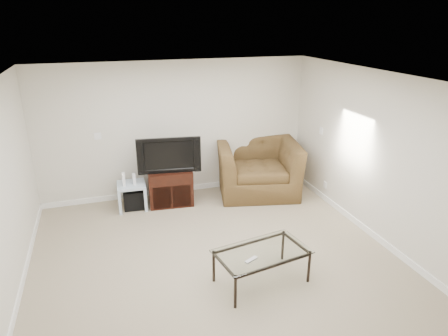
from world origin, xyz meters
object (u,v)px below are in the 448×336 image
object	(u,v)px
subwoofer	(134,199)
recliner	(258,159)
television	(169,154)
side_table	(132,196)
coffee_table	(261,266)
tv_stand	(170,186)

from	to	relation	value
subwoofer	recliner	distance (m)	2.41
television	subwoofer	size ratio (longest dim) A/B	2.87
side_table	recliner	bearing A→B (deg)	0.00
television	coffee_table	bearing A→B (deg)	-68.02
side_table	coffee_table	distance (m)	2.99
recliner	coffee_table	world-z (taller)	recliner
tv_stand	recliner	distance (m)	1.73
tv_stand	television	xyz separation A→B (m)	(-0.00, -0.03, 0.64)
tv_stand	coffee_table	world-z (taller)	tv_stand
television	recliner	bearing A→B (deg)	8.82
tv_stand	recliner	world-z (taller)	recliner
coffee_table	tv_stand	bearing A→B (deg)	104.02
subwoofer	recliner	xyz separation A→B (m)	(2.35, -0.02, 0.50)
tv_stand	coffee_table	distance (m)	2.75
side_table	subwoofer	world-z (taller)	side_table
television	side_table	world-z (taller)	television
tv_stand	side_table	bearing A→B (deg)	-175.16
side_table	subwoofer	distance (m)	0.08
side_table	recliner	size ratio (longest dim) A/B	0.32
television	side_table	distance (m)	1.00
side_table	coffee_table	xyz separation A→B (m)	(1.35, -2.66, -0.01)
side_table	recliner	world-z (taller)	recliner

